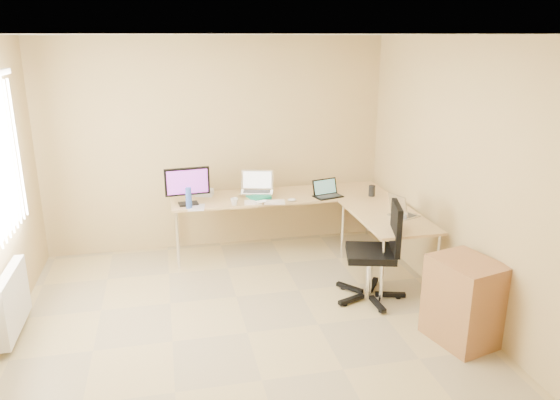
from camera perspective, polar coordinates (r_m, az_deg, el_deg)
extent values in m
plane|color=tan|center=(5.01, -3.53, -14.02)|extent=(4.50, 4.50, 0.00)
plane|color=white|center=(4.28, -4.19, 17.26)|extent=(4.50, 4.50, 0.00)
plane|color=tan|center=(6.64, -6.83, 5.87)|extent=(4.50, 0.00, 4.50)
plane|color=tan|center=(2.45, 4.55, -14.69)|extent=(4.50, 0.00, 4.50)
plane|color=tan|center=(5.20, 19.68, 1.80)|extent=(0.00, 4.50, 4.50)
cube|color=tan|center=(6.62, 0.07, -2.45)|extent=(2.65, 0.70, 0.73)
cube|color=tan|center=(6.02, 11.31, -4.85)|extent=(0.70, 1.30, 0.73)
cube|color=black|center=(6.16, -9.89, 1.48)|extent=(0.52, 0.21, 0.44)
cube|color=#127859|center=(6.35, -2.32, 0.37)|extent=(0.28, 0.33, 0.05)
cube|color=silver|center=(6.40, -2.52, 1.91)|extent=(0.45, 0.39, 0.25)
cube|color=black|center=(6.41, 5.19, 1.23)|extent=(0.38, 0.32, 0.21)
cube|color=white|center=(6.17, -1.66, -0.24)|extent=(0.48, 0.20, 0.02)
ellipsoid|color=white|center=(6.24, 1.29, 0.02)|extent=(0.12, 0.10, 0.04)
imported|color=white|center=(6.11, -4.92, -0.19)|extent=(0.11, 0.11, 0.08)
cylinder|color=silver|center=(6.16, -2.07, -0.22)|extent=(0.16, 0.16, 0.03)
cylinder|color=#3255B1|center=(6.05, -9.77, 0.21)|extent=(0.09, 0.09, 0.24)
cube|color=silver|center=(6.09, -8.94, -0.80)|extent=(0.21, 0.28, 0.01)
cube|color=silver|center=(6.53, -8.11, 0.80)|extent=(0.24, 0.20, 0.07)
cylinder|color=silver|center=(6.52, -9.61, 1.71)|extent=(0.24, 0.24, 0.29)
cylinder|color=black|center=(6.53, 9.83, 0.97)|extent=(0.10, 0.10, 0.13)
cube|color=silver|center=(5.86, 13.21, -0.72)|extent=(0.38, 0.34, 0.21)
cube|color=black|center=(5.45, 9.68, -5.61)|extent=(0.76, 0.76, 1.03)
cube|color=brown|center=(4.99, 19.09, -10.40)|extent=(0.59, 0.67, 0.80)
cube|color=white|center=(5.33, -26.75, -9.64)|extent=(0.09, 0.80, 0.55)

